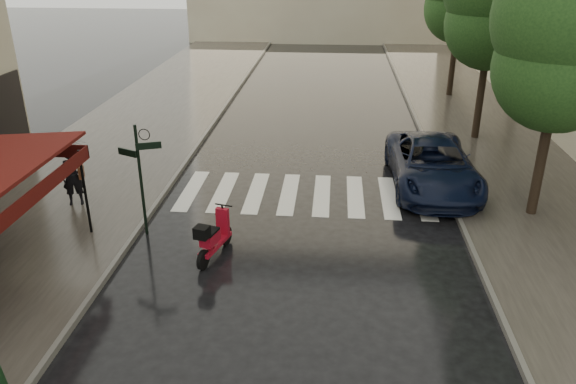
# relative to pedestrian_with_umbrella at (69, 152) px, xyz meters

# --- Properties ---
(ground) EXTENTS (120.00, 120.00, 0.00)m
(ground) POSITION_rel_pedestrian_with_umbrella_xyz_m (3.81, -4.48, -1.77)
(ground) COLOR black
(ground) RESTS_ON ground
(sidewalk_near) EXTENTS (6.00, 60.00, 0.12)m
(sidewalk_near) POSITION_rel_pedestrian_with_umbrella_xyz_m (-0.69, 7.52, -1.71)
(sidewalk_near) COLOR #38332D
(sidewalk_near) RESTS_ON ground
(sidewalk_far) EXTENTS (5.50, 60.00, 0.12)m
(sidewalk_far) POSITION_rel_pedestrian_with_umbrella_xyz_m (14.06, 7.52, -1.71)
(sidewalk_far) COLOR #38332D
(sidewalk_far) RESTS_ON ground
(curb_near) EXTENTS (0.12, 60.00, 0.16)m
(curb_near) POSITION_rel_pedestrian_with_umbrella_xyz_m (2.36, 7.52, -1.70)
(curb_near) COLOR #595651
(curb_near) RESTS_ON ground
(curb_far) EXTENTS (0.12, 60.00, 0.16)m
(curb_far) POSITION_rel_pedestrian_with_umbrella_xyz_m (11.26, 7.52, -1.70)
(curb_far) COLOR #595651
(curb_far) RESTS_ON ground
(crosswalk) EXTENTS (7.85, 3.20, 0.01)m
(crosswalk) POSITION_rel_pedestrian_with_umbrella_xyz_m (6.78, 1.52, -1.77)
(crosswalk) COLOR silver
(crosswalk) RESTS_ON ground
(signpost) EXTENTS (1.17, 0.29, 3.10)m
(signpost) POSITION_rel_pedestrian_with_umbrella_xyz_m (2.61, -1.48, 0.06)
(signpost) COLOR black
(signpost) RESTS_ON ground
(tree_near) EXTENTS (3.80, 3.80, 7.99)m
(tree_near) POSITION_rel_pedestrian_with_umbrella_xyz_m (13.41, 0.52, 3.55)
(tree_near) COLOR black
(tree_near) RESTS_ON sidewalk_far
(pedestrian_with_umbrella) EXTENTS (1.29, 1.31, 2.49)m
(pedestrian_with_umbrella) POSITION_rel_pedestrian_with_umbrella_xyz_m (0.00, 0.00, 0.00)
(pedestrian_with_umbrella) COLOR black
(pedestrian_with_umbrella) RESTS_ON sidewalk_near
(scooter) EXTENTS (0.75, 1.77, 1.18)m
(scooter) POSITION_rel_pedestrian_with_umbrella_xyz_m (4.70, -2.57, -1.22)
(scooter) COLOR black
(scooter) RESTS_ON ground
(parked_car) EXTENTS (2.68, 5.60, 1.54)m
(parked_car) POSITION_rel_pedestrian_with_umbrella_xyz_m (10.81, 2.49, -1.00)
(parked_car) COLOR black
(parked_car) RESTS_ON ground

